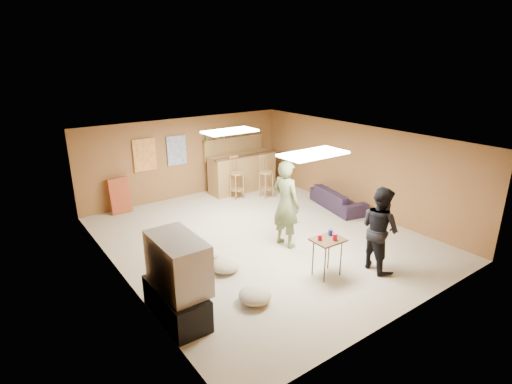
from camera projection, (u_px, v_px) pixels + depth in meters
ground at (261, 237)px, 8.76m from camera, size 7.00×7.00×0.00m
ceiling at (262, 138)px, 8.05m from camera, size 6.00×7.00×0.02m
wall_back at (187, 158)px, 11.09m from camera, size 6.00×0.02×2.20m
wall_front at (407, 253)px, 5.72m from camera, size 6.00×0.02×2.20m
wall_left at (119, 223)px, 6.74m from camera, size 0.02×7.00×2.20m
wall_right at (357, 168)px, 10.07m from camera, size 0.02×7.00×2.20m
tv_stand at (176, 303)px, 6.02m from camera, size 0.55×1.30×0.50m
dvd_box at (190, 303)px, 6.18m from camera, size 0.35×0.50×0.08m
tv_body at (178, 263)px, 5.85m from camera, size 0.60×1.10×0.80m
tv_screen at (197, 257)px, 6.02m from camera, size 0.02×0.95×0.65m
bar_counter at (242, 172)px, 11.68m from camera, size 2.00×0.60×1.10m
bar_lip at (247, 156)px, 11.31m from camera, size 2.10×0.12×0.05m
bar_shelf at (234, 138)px, 11.72m from camera, size 2.00×0.18×0.05m
bar_backing at (233, 148)px, 11.83m from camera, size 2.00×0.14×0.60m
poster_left at (145, 155)px, 10.31m from camera, size 0.60×0.03×0.85m
poster_right at (177, 150)px, 10.81m from camera, size 0.55×0.03×0.80m
folding_chair_stack at (120, 195)px, 10.04m from camera, size 0.50×0.26×0.91m
ceiling_panel_front at (313, 154)px, 6.91m from camera, size 1.20×0.60×0.04m
ceiling_panel_back at (230, 131)px, 8.98m from camera, size 1.20×0.60×0.04m
person_olive at (286, 204)px, 8.14m from camera, size 0.53×0.72×1.83m
person_black at (380, 229)px, 7.25m from camera, size 0.73×0.87×1.60m
sofa at (338, 199)px, 10.40m from camera, size 1.03×1.83×0.50m
tray_table at (327, 257)px, 7.14m from camera, size 0.57×0.46×0.72m
cup_red_near at (320, 237)px, 6.98m from camera, size 0.08×0.08×0.10m
cup_red_far at (335, 237)px, 6.97m from camera, size 0.09×0.09×0.12m
cup_blue at (330, 232)px, 7.16m from camera, size 0.09×0.09×0.11m
bar_stool_left at (237, 180)px, 11.01m from camera, size 0.43×0.43×1.08m
bar_stool_right at (266, 177)px, 11.10m from camera, size 0.42×0.42×1.15m
cushion_near_tv at (226, 265)px, 7.36m from camera, size 0.66×0.66×0.24m
cushion_mid at (209, 254)px, 7.83m from camera, size 0.48×0.48×0.18m
cushion_far at (255, 295)px, 6.43m from camera, size 0.65×0.65×0.24m
bottle_row at (228, 133)px, 11.54m from camera, size 1.48×0.08×0.26m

